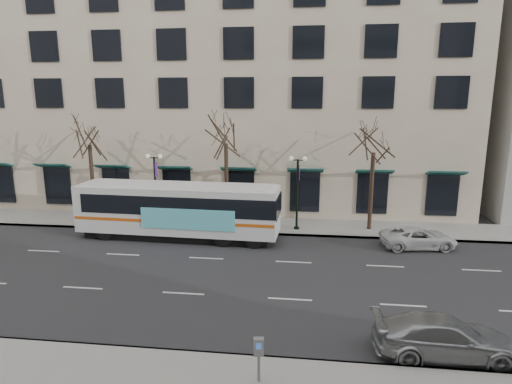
# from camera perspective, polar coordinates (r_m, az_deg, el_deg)

# --- Properties ---
(ground) EXTENTS (160.00, 160.00, 0.00)m
(ground) POSITION_cam_1_polar(r_m,az_deg,el_deg) (22.91, -8.02, -10.79)
(ground) COLOR black
(ground) RESTS_ON ground
(sidewalk_far) EXTENTS (80.00, 4.00, 0.15)m
(sidewalk_far) POSITION_cam_1_polar(r_m,az_deg,el_deg) (30.65, 5.46, -4.60)
(sidewalk_far) COLOR gray
(sidewalk_far) RESTS_ON ground
(building_hotel) EXTENTS (40.00, 20.00, 24.00)m
(building_hotel) POSITION_cam_1_polar(r_m,az_deg,el_deg) (42.17, -3.69, 16.37)
(building_hotel) COLOR #BDA990
(building_hotel) RESTS_ON ground
(tree_far_left) EXTENTS (3.60, 3.60, 8.34)m
(tree_far_left) POSITION_cam_1_polar(r_m,az_deg,el_deg) (33.15, -21.44, 7.54)
(tree_far_left) COLOR black
(tree_far_left) RESTS_ON ground
(tree_far_mid) EXTENTS (3.60, 3.60, 8.55)m
(tree_far_mid) POSITION_cam_1_polar(r_m,az_deg,el_deg) (29.76, -4.06, 8.31)
(tree_far_mid) COLOR black
(tree_far_mid) RESTS_ON ground
(tree_far_right) EXTENTS (3.60, 3.60, 8.06)m
(tree_far_right) POSITION_cam_1_polar(r_m,az_deg,el_deg) (29.58, 15.49, 6.95)
(tree_far_right) COLOR black
(tree_far_right) RESTS_ON ground
(lamp_post_left) EXTENTS (1.22, 0.45, 5.21)m
(lamp_post_left) POSITION_cam_1_polar(r_m,az_deg,el_deg) (31.03, -13.25, 0.79)
(lamp_post_left) COLOR black
(lamp_post_left) RESTS_ON ground
(lamp_post_right) EXTENTS (1.22, 0.45, 5.21)m
(lamp_post_right) POSITION_cam_1_polar(r_m,az_deg,el_deg) (29.17, 5.54, 0.35)
(lamp_post_right) COLOR black
(lamp_post_right) RESTS_ON ground
(city_bus) EXTENTS (13.28, 3.42, 3.57)m
(city_bus) POSITION_cam_1_polar(r_m,az_deg,el_deg) (28.26, -10.17, -2.24)
(city_bus) COLOR silver
(city_bus) RESTS_ON ground
(silver_car) EXTENTS (4.99, 2.15, 1.43)m
(silver_car) POSITION_cam_1_polar(r_m,az_deg,el_deg) (17.21, 23.82, -17.28)
(silver_car) COLOR #9B9EA2
(silver_car) RESTS_ON ground
(white_pickup) EXTENTS (4.75, 2.67, 1.26)m
(white_pickup) POSITION_cam_1_polar(r_m,az_deg,el_deg) (28.13, 20.83, -5.73)
(white_pickup) COLOR silver
(white_pickup) RESTS_ON ground
(pay_station) EXTENTS (0.35, 0.25, 1.49)m
(pay_station) POSITION_cam_1_polar(r_m,az_deg,el_deg) (14.24, 0.36, -20.35)
(pay_station) COLOR gray
(pay_station) RESTS_ON sidewalk_near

